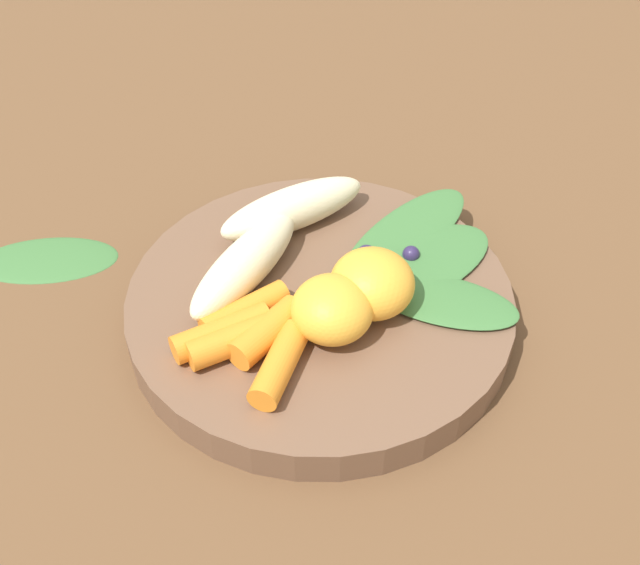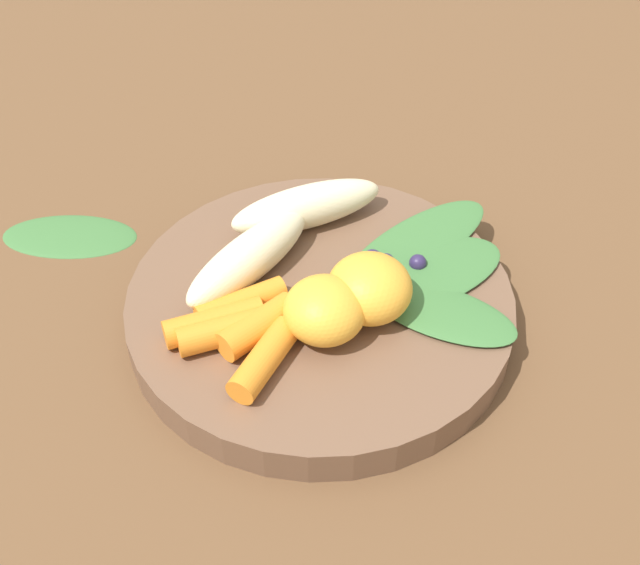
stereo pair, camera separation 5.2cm
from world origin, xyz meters
The scene contains 16 objects.
ground_plane centered at (0.00, 0.00, 0.00)m, with size 2.40×2.40×0.00m, color brown.
bowl centered at (0.00, 0.00, 0.01)m, with size 0.26×0.26×0.02m, color brown.
banana_peeled_left centered at (0.03, 0.04, 0.04)m, with size 0.11×0.03×0.03m, color beige.
banana_peeled_right centered at (0.07, -0.02, 0.04)m, with size 0.11×0.03×0.03m, color beige.
orange_segment_near centered at (-0.03, -0.02, 0.04)m, with size 0.05×0.05×0.04m, color #F4A833.
orange_segment_far centered at (-0.03, 0.01, 0.04)m, with size 0.05×0.05×0.04m, color #F4A833.
carrot_front centered at (0.00, 0.05, 0.03)m, with size 0.02×0.02×0.06m, color orange.
carrot_mid_left centered at (-0.01, 0.07, 0.03)m, with size 0.02×0.02×0.06m, color orange.
carrot_mid_right centered at (-0.02, 0.07, 0.03)m, with size 0.02×0.02×0.06m, color orange.
carrot_rear centered at (-0.02, 0.05, 0.03)m, with size 0.02×0.02×0.05m, color orange.
carrot_small centered at (-0.05, 0.05, 0.03)m, with size 0.02×0.02×0.06m, color orange.
blueberry_pile centered at (0.00, -0.05, 0.03)m, with size 0.03×0.04×0.01m.
kale_leaf_left centered at (-0.04, -0.07, 0.03)m, with size 0.10×0.05×0.01m, color #3D7038.
kale_leaf_right centered at (-0.01, -0.06, 0.03)m, with size 0.13×0.06×0.01m, color #3D7038.
kale_leaf_rear centered at (0.02, -0.08, 0.03)m, with size 0.13×0.05×0.01m, color #3D7038.
kale_leaf_stray centered at (0.15, 0.15, 0.00)m, with size 0.10×0.05×0.01m, color #3D7038.
Camera 1 is at (-0.34, 0.17, 0.39)m, focal length 45.16 mm.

